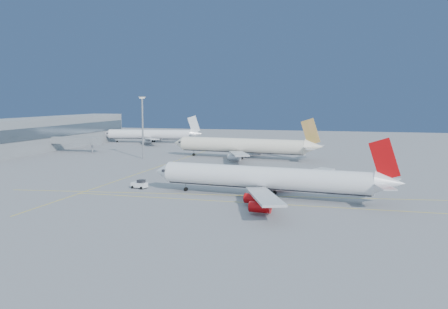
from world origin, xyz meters
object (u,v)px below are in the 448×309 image
pushback_tug (140,184)px  airliner_third (152,134)px  airliner_virgin (270,179)px  airliner_etihad (245,146)px  light_mast (143,122)px

pushback_tug → airliner_third: bearing=125.0°
pushback_tug → airliner_virgin: bearing=8.0°
airliner_etihad → airliner_third: size_ratio=1.14×
airliner_etihad → airliner_third: (-64.21, 56.02, -0.53)m
airliner_etihad → pushback_tug: 74.30m
airliner_virgin → airliner_etihad: 79.86m
light_mast → airliner_virgin: bearing=-46.0°
airliner_virgin → airliner_third: (-87.75, 132.33, -0.12)m
airliner_third → light_mast: size_ratio=2.25×
airliner_third → light_mast: light_mast is taller
airliner_etihad → airliner_third: bearing=146.1°
airliner_virgin → pushback_tug: airliner_virgin is taller
airliner_third → light_mast: bearing=-77.7°
airliner_virgin → airliner_etihad: (-23.54, 76.32, 0.41)m
airliner_etihad → pushback_tug: airliner_etihad is taller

